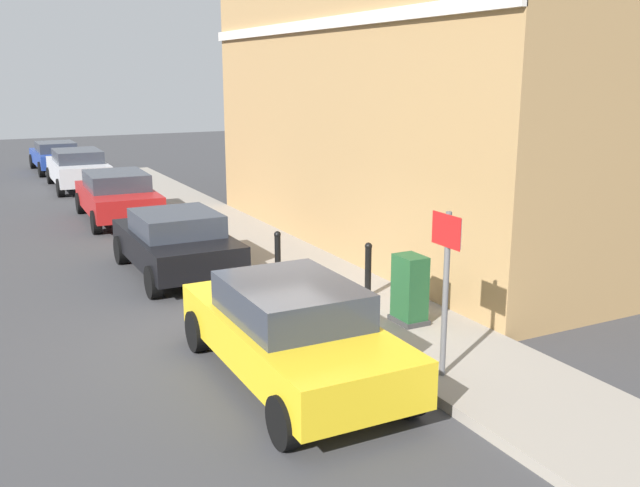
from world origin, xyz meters
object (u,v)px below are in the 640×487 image
Objects in this scene: car_blue at (56,156)px; bollard_near_cabinet at (368,268)px; car_red at (117,195)px; utility_cabinet at (410,292)px; car_black at (176,241)px; street_sign at (446,270)px; car_silver at (78,168)px; bollard_far_kerb at (278,255)px; car_yellow at (291,330)px.

bollard_near_cabinet is at bearing -173.62° from car_blue.
utility_cabinet is at bearing -166.51° from car_red.
car_black is 0.94× the size of car_blue.
car_red is 1.87× the size of street_sign.
utility_cabinet is at bearing 67.82° from street_sign.
car_silver reaches higher than car_red.
car_red is 4.14× the size of bollard_near_cabinet.
car_silver is at bearing -179.42° from car_blue.
bollard_near_cabinet is at bearing 86.18° from utility_cabinet.
car_blue is 4.02× the size of bollard_far_kerb.
bollard_near_cabinet is at bearing -56.20° from bollard_far_kerb.
car_silver reaches higher than utility_cabinet.
car_silver is at bearing 97.77° from utility_cabinet.
utility_cabinet is (2.48, -5.11, -0.04)m from car_black.
utility_cabinet is at bearing -71.21° from car_yellow.
utility_cabinet is at bearing -72.36° from bollard_far_kerb.
car_black is at bearing -178.90° from car_silver.
utility_cabinet reaches higher than bollard_near_cabinet.
car_blue is at bearing 0.14° from car_black.
car_red reaches higher than car_blue.
street_sign is at bearing -122.04° from car_yellow.
car_red is at bearing 104.03° from bollard_near_cabinet.
car_yellow is at bearing -179.13° from car_red.
car_silver is 20.12m from street_sign.
bollard_near_cabinet is (0.10, 1.50, 0.02)m from utility_cabinet.
street_sign is at bearing -171.57° from car_red.
car_red is 8.44m from bollard_far_kerb.
bollard_near_cabinet is (2.67, 2.36, -0.04)m from car_yellow.
car_red is 4.14× the size of bollard_far_kerb.
car_silver is 14.99m from bollard_far_kerb.
bollard_far_kerb is (-1.10, 1.64, 0.00)m from bollard_near_cabinet.
car_yellow is at bearing -111.50° from bollard_far_kerb.
bollard_far_kerb is at bearing 92.13° from street_sign.
car_blue is at bearing 0.26° from car_yellow.
car_silver reaches higher than car_black.
car_yellow is at bearing 179.40° from car_blue.
car_blue is 3.63× the size of utility_cabinet.
street_sign is (1.77, -25.29, 0.98)m from car_blue.
car_blue is 4.02× the size of bollard_near_cabinet.
car_yellow is 1.91× the size of street_sign.
car_black reaches higher than utility_cabinet.
car_black is 2.47m from bollard_far_kerb.
car_black is at bearing -179.10° from car_red.
bollard_near_cabinet is 0.45× the size of street_sign.
car_silver reaches higher than car_blue.
bollard_far_kerb is (1.57, -20.17, 0.02)m from car_blue.
car_blue is at bearing 96.30° from utility_cabinet.
street_sign is at bearing -112.18° from utility_cabinet.
utility_cabinet is 2.35m from street_sign.
car_yellow reaches higher than bollard_far_kerb.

